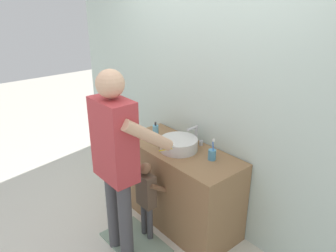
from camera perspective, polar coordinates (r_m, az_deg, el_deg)
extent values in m
plane|color=silver|center=(3.37, -2.05, -17.96)|extent=(14.00, 14.00, 0.00)
cube|color=silver|center=(3.10, 6.69, 6.72)|extent=(4.40, 0.08, 2.70)
cube|color=olive|center=(3.28, 2.03, -10.37)|extent=(1.26, 0.54, 0.81)
cylinder|color=silver|center=(3.05, 1.87, -3.22)|extent=(0.36, 0.36, 0.11)
cylinder|color=#B1B1AD|center=(3.04, 1.87, -3.12)|extent=(0.29, 0.29, 0.09)
cylinder|color=#B7BABF|center=(3.18, 4.95, -1.49)|extent=(0.03, 0.03, 0.18)
cylinder|color=#B7BABF|center=(3.10, 4.21, -0.43)|extent=(0.02, 0.12, 0.02)
cylinder|color=#B7BABF|center=(3.25, 4.04, -2.16)|extent=(0.04, 0.04, 0.05)
cylinder|color=#B7BABF|center=(3.16, 5.80, -2.96)|extent=(0.04, 0.04, 0.05)
cylinder|color=#4C8EB2|center=(2.90, 7.71, -5.01)|extent=(0.07, 0.07, 0.09)
cylinder|color=blue|center=(2.86, 7.90, -4.21)|extent=(0.02, 0.02, 0.17)
cube|color=white|center=(2.82, 8.00, -2.48)|extent=(0.01, 0.02, 0.02)
cylinder|color=#66B2D1|center=(3.30, -2.18, -0.95)|extent=(0.06, 0.06, 0.13)
cylinder|color=#2D2D2D|center=(3.27, -2.21, 0.38)|extent=(0.02, 0.02, 0.03)
cube|color=gray|center=(3.25, -5.72, -19.60)|extent=(0.64, 0.40, 0.02)
cylinder|color=#47474C|center=(3.23, -4.21, -15.85)|extent=(0.06, 0.06, 0.37)
cylinder|color=#47474C|center=(3.17, -3.18, -16.66)|extent=(0.06, 0.06, 0.37)
cube|color=brown|center=(3.00, -3.87, -11.11)|extent=(0.18, 0.10, 0.32)
sphere|color=brown|center=(2.88, -3.98, -7.43)|extent=(0.10, 0.10, 0.10)
cylinder|color=brown|center=(3.09, -3.75, -9.34)|extent=(0.04, 0.22, 0.17)
cylinder|color=brown|center=(2.96, -1.37, -10.92)|extent=(0.04, 0.22, 0.17)
cylinder|color=#47474C|center=(3.03, -9.53, -14.32)|extent=(0.12, 0.12, 0.77)
cylinder|color=#47474C|center=(2.89, -7.46, -16.14)|extent=(0.12, 0.12, 0.77)
cube|color=#B7383D|center=(2.59, -9.42, -2.44)|extent=(0.39, 0.22, 0.67)
sphere|color=#D8A884|center=(2.43, -10.09, 7.30)|extent=(0.22, 0.22, 0.22)
cylinder|color=#D8A884|center=(2.81, -8.70, 0.99)|extent=(0.09, 0.47, 0.36)
cylinder|color=#D8A884|center=(2.49, -3.51, -1.71)|extent=(0.09, 0.47, 0.36)
cylinder|color=yellow|center=(2.66, -0.39, -4.17)|extent=(0.01, 0.14, 0.03)
cube|color=white|center=(2.70, 0.83, -3.48)|extent=(0.01, 0.02, 0.02)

